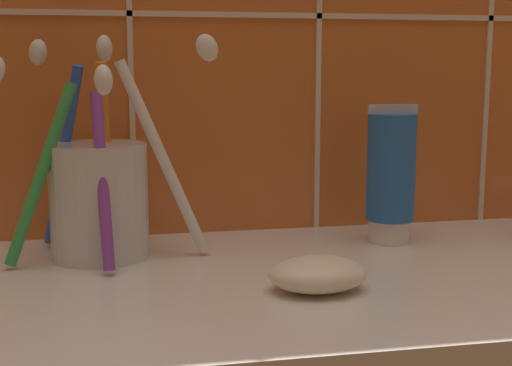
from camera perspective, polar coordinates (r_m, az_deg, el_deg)
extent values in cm
cube|color=silver|center=(55.39, 7.30, -7.96)|extent=(68.79, 30.36, 2.00)
cube|color=beige|center=(66.97, 3.62, 13.22)|extent=(78.79, 0.24, 0.50)
cylinder|color=silver|center=(58.92, -12.42, -1.41)|extent=(7.90, 7.90, 9.25)
cylinder|color=white|center=(57.60, -7.47, 1.99)|extent=(7.32, 1.79, 15.75)
ellipsoid|color=white|center=(57.03, -3.95, 10.75)|extent=(2.55, 1.59, 2.68)
cylinder|color=orange|center=(60.07, -11.92, 2.13)|extent=(1.33, 2.65, 15.41)
ellipsoid|color=white|center=(60.53, -12.04, 10.48)|extent=(1.62, 2.11, 2.37)
cylinder|color=blue|center=(61.17, -15.16, 2.01)|extent=(4.40, 4.47, 15.31)
ellipsoid|color=white|center=(62.68, -17.06, 9.96)|extent=(2.50, 2.52, 2.59)
cylinder|color=green|center=(56.91, -16.82, 0.70)|extent=(6.13, 2.54, 14.01)
cylinder|color=purple|center=(55.04, -12.18, 0.24)|extent=(1.64, 5.30, 13.29)
ellipsoid|color=white|center=(51.85, -12.11, 8.07)|extent=(1.62, 2.47, 2.62)
cylinder|color=white|center=(64.15, 10.60, -3.76)|extent=(3.59, 3.59, 2.04)
cylinder|color=blue|center=(63.11, 10.75, 1.26)|extent=(4.23, 4.23, 9.29)
cube|color=silver|center=(62.60, 10.90, 5.83)|extent=(4.44, 0.36, 0.80)
ellipsoid|color=silver|center=(49.83, 4.96, -7.28)|extent=(6.92, 5.18, 2.39)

